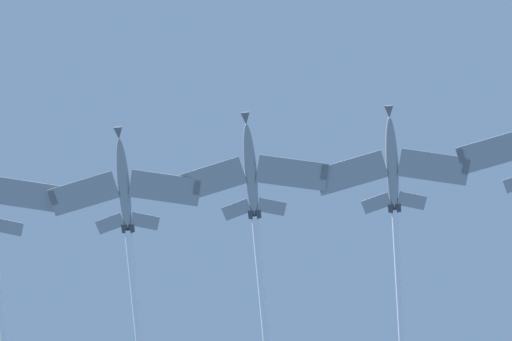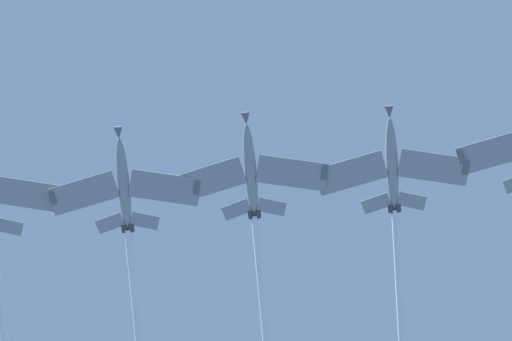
{
  "view_description": "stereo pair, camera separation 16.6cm",
  "coord_description": "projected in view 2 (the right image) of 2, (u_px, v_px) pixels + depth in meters",
  "views": [
    {
      "loc": [
        -10.0,
        -45.25,
        1.75
      ],
      "look_at": [
        11.68,
        18.6,
        123.26
      ],
      "focal_mm": 76.17,
      "sensor_mm": 36.0,
      "label": 1
    },
    {
      "loc": [
        -10.15,
        -45.2,
        1.75
      ],
      "look_at": [
        11.68,
        18.6,
        123.26
      ],
      "focal_mm": 76.17,
      "sensor_mm": 36.0,
      "label": 2
    }
  ],
  "objects": [
    {
      "name": "jet_inner_right",
      "position": [
        132.0,
        274.0,
        141.53
      ],
      "size": [
        27.2,
        47.61,
        18.2
      ],
      "color": "gray"
    },
    {
      "name": "jet_centre",
      "position": [
        256.0,
        234.0,
        140.21
      ],
      "size": [
        24.56,
        40.34,
        15.59
      ],
      "color": "gray"
    },
    {
      "name": "jet_inner_left",
      "position": [
        395.0,
        226.0,
        139.81
      ],
      "size": [
        25.18,
        43.02,
        16.41
      ],
      "color": "gray"
    }
  ]
}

